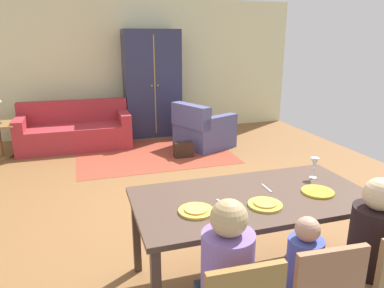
% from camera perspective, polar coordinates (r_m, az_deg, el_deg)
% --- Properties ---
extents(ground_plane, '(7.15, 6.27, 0.02)m').
position_cam_1_polar(ground_plane, '(4.85, -4.01, -7.06)').
color(ground_plane, brown).
extents(back_wall, '(7.15, 0.10, 2.70)m').
position_cam_1_polar(back_wall, '(7.61, -9.99, 11.94)').
color(back_wall, beige).
rests_on(back_wall, ground_plane).
extents(dining_table, '(1.85, 0.93, 0.76)m').
position_cam_1_polar(dining_table, '(2.86, 9.75, -9.44)').
color(dining_table, '#4C382D').
rests_on(dining_table, ground_plane).
extents(plate_near_man, '(0.25, 0.25, 0.02)m').
position_cam_1_polar(plate_near_man, '(2.54, 0.65, -10.63)').
color(plate_near_man, yellow).
rests_on(plate_near_man, dining_table).
extents(pizza_near_man, '(0.17, 0.17, 0.01)m').
position_cam_1_polar(pizza_near_man, '(2.54, 0.66, -10.33)').
color(pizza_near_man, gold).
rests_on(pizza_near_man, plate_near_man).
extents(plate_near_child, '(0.25, 0.25, 0.02)m').
position_cam_1_polar(plate_near_child, '(2.68, 11.58, -9.49)').
color(plate_near_child, yellow).
rests_on(plate_near_child, dining_table).
extents(pizza_near_child, '(0.17, 0.17, 0.01)m').
position_cam_1_polar(pizza_near_child, '(2.68, 11.60, -9.21)').
color(pizza_near_child, gold).
rests_on(pizza_near_child, plate_near_child).
extents(plate_near_woman, '(0.25, 0.25, 0.02)m').
position_cam_1_polar(plate_near_woman, '(3.01, 19.44, -7.21)').
color(plate_near_woman, yellow).
rests_on(plate_near_woman, dining_table).
extents(wine_glass, '(0.07, 0.07, 0.19)m').
position_cam_1_polar(wine_glass, '(3.26, 18.97, -2.98)').
color(wine_glass, silver).
rests_on(wine_glass, dining_table).
extents(fork, '(0.06, 0.15, 0.01)m').
position_cam_1_polar(fork, '(2.68, 4.95, -9.38)').
color(fork, silver).
rests_on(fork, dining_table).
extents(knife, '(0.02, 0.17, 0.01)m').
position_cam_1_polar(knife, '(2.98, 11.81, -6.89)').
color(knife, silver).
rests_on(knife, dining_table).
extents(person_child, '(0.22, 0.29, 0.92)m').
position_cam_1_polar(person_child, '(2.52, 16.72, -20.84)').
color(person_child, '#372C4F').
rests_on(person_child, ground_plane).
extents(person_woman, '(0.30, 0.40, 1.11)m').
position_cam_1_polar(person_woman, '(2.76, 25.93, -16.29)').
color(person_woman, '#353655').
rests_on(person_woman, ground_plane).
extents(area_rug, '(2.60, 1.80, 0.01)m').
position_cam_1_polar(area_rug, '(6.23, -6.01, -1.57)').
color(area_rug, '#993C29').
rests_on(area_rug, ground_plane).
extents(couch, '(1.95, 0.86, 0.82)m').
position_cam_1_polar(couch, '(6.87, -18.17, 1.99)').
color(couch, '#A52B33').
rests_on(couch, ground_plane).
extents(armchair, '(1.13, 1.12, 0.82)m').
position_cam_1_polar(armchair, '(6.54, 1.67, 2.28)').
color(armchair, '#4F5284').
rests_on(armchair, ground_plane).
extents(armoire, '(1.10, 0.59, 2.10)m').
position_cam_1_polar(armoire, '(7.32, -6.40, 9.54)').
color(armoire, '#2A2D4B').
rests_on(armoire, ground_plane).
extents(handbag, '(0.32, 0.16, 0.26)m').
position_cam_1_polar(handbag, '(6.01, -1.36, -0.89)').
color(handbag, '#2E1F17').
rests_on(handbag, ground_plane).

